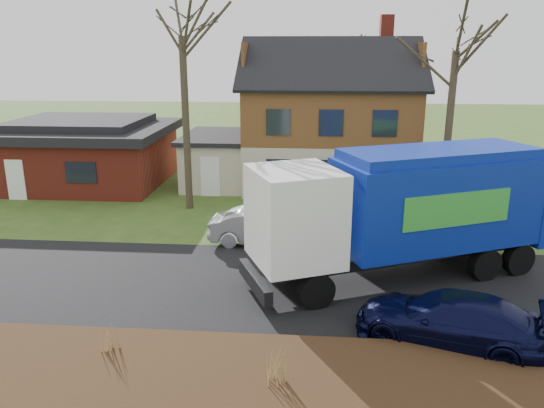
{
  "coord_description": "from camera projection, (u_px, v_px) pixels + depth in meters",
  "views": [
    {
      "loc": [
        1.22,
        -15.94,
        7.58
      ],
      "look_at": [
        -0.28,
        2.5,
        2.08
      ],
      "focal_mm": 35.0,
      "sensor_mm": 36.0,
      "label": 1
    }
  ],
  "objects": [
    {
      "name": "mulch_verge",
      "position": [
        257.0,
        378.0,
        12.37
      ],
      "size": [
        80.0,
        3.5,
        0.3
      ],
      "primitive_type": "cube",
      "color": "black",
      "rests_on": "ground"
    },
    {
      "name": "ground",
      "position": [
        274.0,
        286.0,
        17.48
      ],
      "size": [
        120.0,
        120.0,
        0.0
      ],
      "primitive_type": "plane",
      "color": "#354F1A",
      "rests_on": "ground"
    },
    {
      "name": "tree_front_east",
      "position": [
        459.0,
        22.0,
        23.18
      ],
      "size": [
        3.82,
        3.82,
        10.6
      ],
      "color": "#403426",
      "rests_on": "ground"
    },
    {
      "name": "grass_clump_mid",
      "position": [
        276.0,
        364.0,
        11.81
      ],
      "size": [
        0.35,
        0.29,
        0.98
      ],
      "color": "#9E8446",
      "rests_on": "mulch_verge"
    },
    {
      "name": "ranch_house",
      "position": [
        83.0,
        152.0,
        30.32
      ],
      "size": [
        9.8,
        8.2,
        3.7
      ],
      "color": "maroon",
      "rests_on": "ground"
    },
    {
      "name": "main_house",
      "position": [
        320.0,
        113.0,
        29.51
      ],
      "size": [
        12.95,
        8.95,
        9.26
      ],
      "color": "beige",
      "rests_on": "ground"
    },
    {
      "name": "garbage_truck",
      "position": [
        408.0,
        206.0,
        17.53
      ],
      "size": [
        10.48,
        6.6,
        4.39
      ],
      "rotation": [
        0.0,
        0.0,
        0.41
      ],
      "color": "black",
      "rests_on": "ground"
    },
    {
      "name": "tree_back",
      "position": [
        346.0,
        29.0,
        37.18
      ],
      "size": [
        3.32,
        3.32,
        10.51
      ],
      "color": "#463B2A",
      "rests_on": "ground"
    },
    {
      "name": "grass_clump_west",
      "position": [
        109.0,
        335.0,
        13.14
      ],
      "size": [
        0.32,
        0.27,
        0.86
      ],
      "color": "#B1824E",
      "rests_on": "mulch_verge"
    },
    {
      "name": "silver_sedan",
      "position": [
        265.0,
        227.0,
        21.03
      ],
      "size": [
        4.39,
        1.72,
        1.42
      ],
      "primitive_type": "imported",
      "rotation": [
        0.0,
        0.0,
        1.52
      ],
      "color": "#AEB0B6",
      "rests_on": "ground"
    },
    {
      "name": "tree_front_west",
      "position": [
        181.0,
        8.0,
        23.34
      ],
      "size": [
        3.77,
        3.77,
        11.19
      ],
      "color": "#3B3323",
      "rests_on": "ground"
    },
    {
      "name": "navy_wagon",
      "position": [
        449.0,
        319.0,
        13.93
      ],
      "size": [
        5.22,
        3.39,
        1.41
      ],
      "primitive_type": "imported",
      "rotation": [
        0.0,
        0.0,
        -1.89
      ],
      "color": "black",
      "rests_on": "ground"
    },
    {
      "name": "road",
      "position": [
        274.0,
        286.0,
        17.48
      ],
      "size": [
        80.0,
        7.0,
        0.02
      ],
      "primitive_type": "cube",
      "color": "black",
      "rests_on": "ground"
    }
  ]
}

